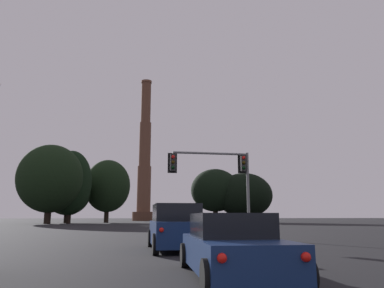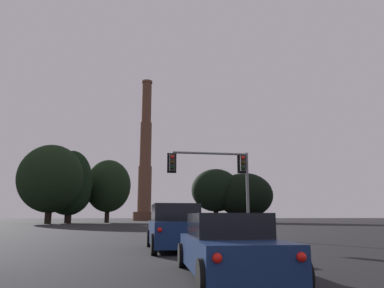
# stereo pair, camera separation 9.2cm
# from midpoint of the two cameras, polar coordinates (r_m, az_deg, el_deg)

# --- Properties ---
(suv_right_lane_front) EXTENTS (2.18, 4.93, 1.86)m
(suv_right_lane_front) POSITION_cam_midpoint_polar(r_m,az_deg,el_deg) (15.80, -2.51, -12.62)
(suv_right_lane_front) COLOR navy
(suv_right_lane_front) RESTS_ON ground_plane
(sedan_right_lane_second) EXTENTS (2.20, 4.78, 1.43)m
(sedan_right_lane_second) POSITION_cam_midpoint_polar(r_m,az_deg,el_deg) (8.88, 5.95, -15.34)
(sedan_right_lane_second) COLOR navy
(sedan_right_lane_second) RESTS_ON ground_plane
(traffic_light_overhead_right) EXTENTS (5.27, 0.50, 5.35)m
(traffic_light_overhead_right) POSITION_cam_midpoint_polar(r_m,az_deg,el_deg) (23.51, 4.46, -4.27)
(traffic_light_overhead_right) COLOR slate
(traffic_light_overhead_right) RESTS_ON ground_plane
(smokestack) EXTENTS (6.95, 6.95, 46.05)m
(smokestack) POSITION_cam_midpoint_polar(r_m,az_deg,el_deg) (121.43, -7.13, -2.98)
(smokestack) COLOR #523427
(smokestack) RESTS_ON ground_plane
(treeline_right_mid) EXTENTS (9.43, 8.49, 10.84)m
(treeline_right_mid) POSITION_cam_midpoint_polar(r_m,az_deg,el_deg) (83.58, -18.31, -7.10)
(treeline_right_mid) COLOR black
(treeline_right_mid) RESTS_ON ground_plane
(treeline_far_right) EXTENTS (9.95, 8.95, 13.86)m
(treeline_far_right) POSITION_cam_midpoint_polar(r_m,az_deg,el_deg) (85.81, -12.63, -6.25)
(treeline_far_right) COLOR black
(treeline_far_right) RESTS_ON ground_plane
(treeline_center_right) EXTENTS (12.88, 11.60, 11.18)m
(treeline_center_right) POSITION_cam_midpoint_polar(r_m,az_deg,el_deg) (86.94, 8.09, -7.75)
(treeline_center_right) COLOR black
(treeline_center_right) RESTS_ON ground_plane
(treeline_center_left) EXTENTS (12.28, 11.05, 14.92)m
(treeline_center_left) POSITION_cam_midpoint_polar(r_m,az_deg,el_deg) (76.16, -20.69, -4.94)
(treeline_center_left) COLOR black
(treeline_center_left) RESTS_ON ground_plane
(treeline_far_left) EXTENTS (8.05, 7.24, 14.29)m
(treeline_far_left) POSITION_cam_midpoint_polar(r_m,az_deg,el_deg) (77.80, -17.87, -5.62)
(treeline_far_left) COLOR black
(treeline_far_left) RESTS_ON ground_plane
(treeline_left_mid) EXTENTS (11.21, 10.09, 12.17)m
(treeline_left_mid) POSITION_cam_midpoint_polar(r_m,az_deg,el_deg) (86.75, 3.66, -7.05)
(treeline_left_mid) COLOR black
(treeline_left_mid) RESTS_ON ground_plane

